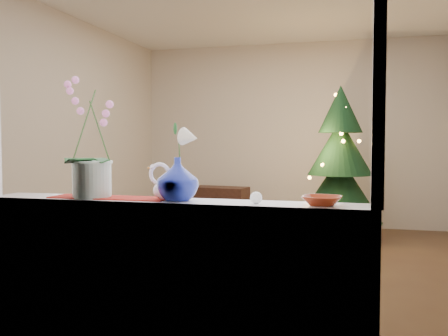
# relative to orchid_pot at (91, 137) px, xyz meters

# --- Properties ---
(ground) EXTENTS (5.00, 5.00, 0.00)m
(ground) POSITION_rel_orchid_pot_xyz_m (0.49, 2.38, -1.27)
(ground) COLOR #3D2619
(ground) RESTS_ON ground
(wall_back) EXTENTS (4.50, 0.10, 2.70)m
(wall_back) POSITION_rel_orchid_pot_xyz_m (0.49, 4.88, 0.08)
(wall_back) COLOR beige
(wall_back) RESTS_ON ground
(wall_front) EXTENTS (4.50, 0.10, 2.70)m
(wall_front) POSITION_rel_orchid_pot_xyz_m (0.49, -0.12, 0.08)
(wall_front) COLOR beige
(wall_front) RESTS_ON ground
(wall_left) EXTENTS (0.10, 5.00, 2.70)m
(wall_left) POSITION_rel_orchid_pot_xyz_m (-1.76, 2.38, 0.08)
(wall_left) COLOR beige
(wall_left) RESTS_ON ground
(window_apron) EXTENTS (2.20, 0.08, 0.88)m
(window_apron) POSITION_rel_orchid_pot_xyz_m (0.49, -0.08, -0.83)
(window_apron) COLOR white
(window_apron) RESTS_ON ground
(windowsill) EXTENTS (2.20, 0.26, 0.04)m
(windowsill) POSITION_rel_orchid_pot_xyz_m (0.49, 0.01, -0.37)
(windowsill) COLOR white
(windowsill) RESTS_ON window_apron
(window_frame) EXTENTS (2.22, 0.06, 1.60)m
(window_frame) POSITION_rel_orchid_pot_xyz_m (0.49, -0.09, 0.43)
(window_frame) COLOR white
(window_frame) RESTS_ON windowsill
(runner) EXTENTS (0.70, 0.20, 0.01)m
(runner) POSITION_rel_orchid_pot_xyz_m (0.11, 0.01, -0.35)
(runner) COLOR maroon
(runner) RESTS_ON windowsill
(orchid_pot) EXTENTS (0.26, 0.26, 0.70)m
(orchid_pot) POSITION_rel_orchid_pot_xyz_m (0.00, 0.00, 0.00)
(orchid_pot) COLOR beige
(orchid_pot) RESTS_ON windowsill
(swan) EXTENTS (0.24, 0.12, 0.20)m
(swan) POSITION_rel_orchid_pot_xyz_m (0.46, 0.01, -0.25)
(swan) COLOR white
(swan) RESTS_ON windowsill
(blue_vase) EXTENTS (0.31, 0.31, 0.27)m
(blue_vase) POSITION_rel_orchid_pot_xyz_m (0.53, -0.01, -0.21)
(blue_vase) COLOR navy
(blue_vase) RESTS_ON windowsill
(lily) EXTENTS (0.15, 0.09, 0.20)m
(lily) POSITION_rel_orchid_pot_xyz_m (0.53, -0.01, 0.03)
(lily) COLOR beige
(lily) RESTS_ON blue_vase
(paperweight) EXTENTS (0.07, 0.07, 0.06)m
(paperweight) POSITION_rel_orchid_pot_xyz_m (0.97, -0.03, -0.32)
(paperweight) COLOR white
(paperweight) RESTS_ON windowsill
(amber_dish) EXTENTS (0.19, 0.19, 0.04)m
(amber_dish) POSITION_rel_orchid_pot_xyz_m (1.31, -0.01, -0.33)
(amber_dish) COLOR maroon
(amber_dish) RESTS_ON windowsill
(xmas_tree) EXTENTS (1.37, 1.37, 1.96)m
(xmas_tree) POSITION_rel_orchid_pot_xyz_m (1.24, 3.93, -0.29)
(xmas_tree) COLOR black
(xmas_tree) RESTS_ON ground
(side_table) EXTENTS (0.83, 0.48, 0.59)m
(side_table) POSITION_rel_orchid_pot_xyz_m (-0.46, 4.35, -0.98)
(side_table) COLOR black
(side_table) RESTS_ON ground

